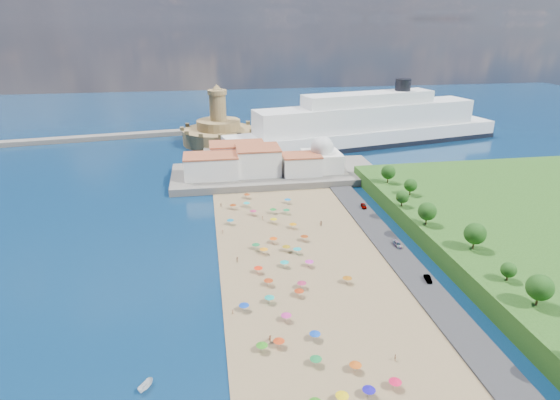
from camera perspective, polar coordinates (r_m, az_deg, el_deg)
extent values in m
plane|color=#071938|center=(138.14, 0.04, -6.91)|extent=(700.00, 700.00, 0.00)
cube|color=#59544C|center=(205.58, -0.51, 3.19)|extent=(90.00, 36.00, 3.00)
cube|color=#59544C|center=(237.12, -7.10, 5.41)|extent=(18.00, 70.00, 2.40)
cube|color=#59544C|center=(294.73, -27.04, 6.39)|extent=(199.03, 34.77, 2.60)
cube|color=silver|center=(197.80, -8.40, 4.05)|extent=(22.00, 14.00, 9.00)
cube|color=silver|center=(200.60, -2.69, 4.80)|extent=(18.00, 16.00, 11.00)
cube|color=silver|center=(200.02, 2.59, 4.30)|extent=(16.00, 12.00, 8.00)
cube|color=silver|center=(211.54, -5.24, 5.46)|extent=(24.00, 14.00, 10.00)
cube|color=silver|center=(205.95, 5.10, 4.74)|extent=(16.00, 16.00, 8.00)
sphere|color=silver|center=(204.34, 5.15, 6.35)|extent=(10.00, 10.00, 10.00)
cylinder|color=silver|center=(203.40, 5.19, 7.39)|extent=(1.20, 1.20, 1.60)
cylinder|color=#9C834E|center=(265.46, -7.43, 7.73)|extent=(40.00, 40.00, 8.00)
cylinder|color=#9C834E|center=(264.04, -7.50, 9.10)|extent=(24.00, 24.00, 5.00)
cylinder|color=#9C834E|center=(262.24, -7.60, 11.13)|extent=(9.00, 9.00, 14.00)
cylinder|color=#9C834E|center=(260.96, -7.69, 12.90)|extent=(10.40, 10.40, 2.40)
cone|color=#9C834E|center=(260.59, -7.72, 13.49)|extent=(6.00, 6.00, 3.00)
cube|color=black|center=(264.68, 10.42, 6.91)|extent=(160.48, 56.30, 2.56)
cube|color=white|center=(263.86, 10.47, 7.64)|extent=(159.42, 55.70, 9.48)
cube|color=white|center=(261.55, 10.63, 9.99)|extent=(127.63, 44.97, 12.65)
cube|color=white|center=(259.93, 10.77, 12.04)|extent=(75.22, 29.84, 6.32)
cylinder|color=black|center=(270.71, 14.77, 13.43)|extent=(8.43, 8.43, 6.32)
cylinder|color=gray|center=(94.01, 10.76, -22.04)|extent=(0.07, 0.07, 2.00)
cone|color=#160C9C|center=(93.40, 10.80, -21.64)|extent=(2.50, 2.50, 0.60)
cylinder|color=gray|center=(165.33, -3.29, -1.55)|extent=(0.07, 0.07, 2.00)
cone|color=#A5234D|center=(164.98, -3.29, -1.26)|extent=(2.50, 2.50, 0.60)
cylinder|color=gray|center=(172.64, -4.09, -0.55)|extent=(0.07, 0.07, 2.00)
cone|color=#119F9B|center=(172.31, -4.10, -0.28)|extent=(2.50, 2.50, 0.60)
cylinder|color=gray|center=(102.07, -2.21, -17.54)|extent=(0.07, 0.07, 2.00)
cone|color=#298217|center=(101.51, -2.22, -17.15)|extent=(2.50, 2.50, 0.60)
cylinder|color=gray|center=(98.59, 9.17, -19.49)|extent=(0.07, 0.07, 2.00)
cone|color=#BC4B0F|center=(98.01, 9.20, -19.09)|extent=(2.50, 2.50, 0.60)
cylinder|color=gray|center=(140.01, 0.78, -5.93)|extent=(0.07, 0.07, 2.00)
cone|color=#896A0C|center=(139.60, 0.78, -5.60)|extent=(2.50, 2.50, 0.60)
cylinder|color=gray|center=(119.00, 2.34, -11.26)|extent=(0.07, 0.07, 2.00)
cone|color=#A62D0D|center=(118.52, 2.35, -10.90)|extent=(2.50, 2.50, 0.60)
cylinder|color=gray|center=(141.34, -2.96, -5.68)|extent=(0.07, 0.07, 2.00)
cone|color=#126632|center=(140.94, -2.97, -5.35)|extent=(2.50, 2.50, 0.60)
cylinder|color=gray|center=(110.41, 0.77, -14.13)|extent=(0.07, 0.07, 2.00)
cone|color=#B9277B|center=(109.89, 0.77, -13.75)|extent=(2.50, 2.50, 0.60)
cylinder|color=gray|center=(92.25, 7.57, -22.83)|extent=(0.07, 0.07, 2.00)
cone|color=#E1BE0C|center=(91.63, 7.60, -22.43)|extent=(2.50, 2.50, 0.60)
cylinder|color=gray|center=(123.18, -1.41, -10.03)|extent=(0.07, 0.07, 2.00)
cone|color=#9C300E|center=(122.71, -1.41, -9.67)|extent=(2.50, 2.50, 0.60)
cylinder|color=gray|center=(132.14, 3.59, -7.74)|extent=(0.07, 0.07, 2.00)
cone|color=#C229A0|center=(131.71, 3.60, -7.39)|extent=(2.50, 2.50, 0.60)
cylinder|color=gray|center=(122.22, 2.66, -10.31)|extent=(0.07, 0.07, 2.00)
cone|color=#992046|center=(121.76, 2.67, -9.95)|extent=(2.50, 2.50, 0.60)
cylinder|color=gray|center=(138.59, -1.99, -6.24)|extent=(0.07, 0.07, 2.00)
cone|color=orange|center=(138.17, -2.00, -5.91)|extent=(2.50, 2.50, 0.60)
cylinder|color=gray|center=(144.90, -0.81, -4.94)|extent=(0.07, 0.07, 2.00)
cone|color=#D44709|center=(144.51, -0.81, -4.62)|extent=(2.50, 2.50, 0.60)
cylinder|color=gray|center=(138.74, 2.12, -6.21)|extent=(0.07, 0.07, 2.00)
cone|color=#11989D|center=(138.33, 2.13, -5.88)|extent=(2.50, 2.50, 0.60)
cylinder|color=gray|center=(131.59, 0.55, -7.82)|extent=(0.07, 0.07, 2.00)
cone|color=#119C97|center=(131.16, 0.55, -7.48)|extent=(2.50, 2.50, 0.60)
cylinder|color=gray|center=(171.12, -5.75, -0.81)|extent=(0.07, 0.07, 2.00)
cone|color=maroon|center=(170.79, -5.76, -0.53)|extent=(2.50, 2.50, 0.60)
cylinder|color=gray|center=(175.46, 0.93, -0.13)|extent=(0.07, 0.07, 2.00)
cone|color=#0D64B0|center=(175.13, 0.94, 0.14)|extent=(2.50, 2.50, 0.60)
cylinder|color=gray|center=(105.26, 4.28, -16.21)|extent=(0.07, 0.07, 2.00)
cone|color=#0D3FB5|center=(104.71, 4.30, -15.82)|extent=(2.50, 2.50, 0.60)
cylinder|color=gray|center=(114.01, -4.40, -12.93)|extent=(0.07, 0.07, 2.00)
cone|color=#0C37A8|center=(113.51, -4.41, -12.55)|extent=(2.50, 2.50, 0.60)
cylinder|color=gray|center=(154.72, 1.59, -3.17)|extent=(0.07, 0.07, 2.00)
cone|color=#C97B08|center=(154.35, 1.59, -2.87)|extent=(2.50, 2.50, 0.60)
cylinder|color=gray|center=(103.10, -0.13, -17.07)|extent=(0.07, 0.07, 2.00)
cone|color=#BC330F|center=(102.54, -0.13, -16.67)|extent=(2.50, 2.50, 0.60)
cylinder|color=gray|center=(96.52, 13.84, -20.97)|extent=(0.07, 0.07, 2.00)
cone|color=red|center=(95.92, 13.89, -20.57)|extent=(2.50, 2.50, 0.60)
cylinder|color=gray|center=(158.48, -0.78, -2.55)|extent=(0.07, 0.07, 2.00)
cone|color=#CAB30B|center=(158.12, -0.78, -2.25)|extent=(2.50, 2.50, 0.60)
cylinder|color=gray|center=(166.43, -0.85, -1.35)|extent=(0.07, 0.07, 2.00)
cone|color=#157A28|center=(166.09, -0.85, -1.07)|extent=(2.50, 2.50, 0.60)
cylinder|color=gray|center=(146.49, 2.98, -4.67)|extent=(0.07, 0.07, 2.00)
cone|color=maroon|center=(146.10, 2.99, -4.35)|extent=(2.50, 2.50, 0.60)
cylinder|color=gray|center=(165.98, 0.78, -1.42)|extent=(0.07, 0.07, 2.00)
cone|color=#14733C|center=(165.64, 0.78, -1.13)|extent=(2.50, 2.50, 0.60)
cylinder|color=gray|center=(128.88, -2.66, -8.52)|extent=(0.07, 0.07, 2.00)
cone|color=red|center=(128.43, -2.67, -8.17)|extent=(2.50, 2.50, 0.60)
cylinder|color=gray|center=(116.48, -1.29, -12.04)|extent=(0.07, 0.07, 2.00)
cone|color=#109483|center=(115.99, -1.29, -11.67)|extent=(2.50, 2.50, 0.60)
cylinder|color=gray|center=(99.05, 4.39, -19.01)|extent=(0.07, 0.07, 2.00)
cone|color=#147333|center=(98.48, 4.41, -18.61)|extent=(2.50, 2.50, 0.60)
cylinder|color=gray|center=(125.44, 8.19, -9.64)|extent=(0.07, 0.07, 2.00)
cone|color=#96530D|center=(124.99, 8.22, -9.28)|extent=(2.50, 2.50, 0.60)
cylinder|color=gray|center=(180.94, -4.06, 0.49)|extent=(0.07, 0.07, 2.00)
cone|color=#92340D|center=(180.62, -4.06, 0.76)|extent=(2.50, 2.50, 0.60)
cylinder|color=gray|center=(158.52, -6.06, -2.67)|extent=(0.07, 0.07, 2.00)
cone|color=#0E6385|center=(158.16, -6.08, -2.37)|extent=(2.50, 2.50, 0.60)
imported|color=tan|center=(134.83, -5.21, -7.21)|extent=(1.01, 1.09, 1.79)
imported|color=tan|center=(102.66, 13.88, -18.14)|extent=(0.91, 0.98, 1.61)
imported|color=tan|center=(157.49, 5.03, -2.83)|extent=(1.71, 1.35, 1.82)
imported|color=tan|center=(113.09, -5.77, -13.41)|extent=(0.61, 0.41, 1.63)
imported|color=tan|center=(151.92, -7.02, -3.86)|extent=(1.17, 0.68, 1.81)
imported|color=tan|center=(161.23, -2.17, -2.19)|extent=(0.88, 1.00, 1.71)
imported|color=tan|center=(104.62, -1.24, -16.50)|extent=(1.49, 1.54, 1.75)
imported|color=tan|center=(173.92, -7.20, -0.56)|extent=(1.02, 0.96, 1.69)
imported|color=white|center=(97.76, -16.07, -20.97)|extent=(3.36, 4.09, 1.51)
imported|color=gray|center=(130.64, 17.59, -9.12)|extent=(1.86, 3.94, 1.25)
imported|color=gray|center=(146.72, 14.13, -5.24)|extent=(2.22, 4.69, 1.32)
imported|color=gray|center=(173.35, 10.17, -0.70)|extent=(2.18, 4.36, 1.43)
cylinder|color=#382314|center=(119.40, 28.87, -10.51)|extent=(0.50, 0.50, 3.25)
sphere|color=#14380F|center=(118.02, 29.13, -9.29)|extent=(5.84, 5.84, 5.84)
cylinder|color=#382314|center=(126.79, 25.97, -8.40)|extent=(0.50, 0.50, 2.10)
sphere|color=#14380F|center=(125.93, 26.11, -7.65)|extent=(3.78, 3.78, 3.78)
cylinder|color=#382314|center=(139.19, 22.53, -4.91)|extent=(0.50, 0.50, 3.32)
sphere|color=#14380F|center=(137.98, 22.70, -3.79)|extent=(5.98, 5.98, 5.98)
cylinder|color=#382314|center=(150.47, 17.40, -2.30)|extent=(0.50, 0.50, 3.15)
sphere|color=#14380F|center=(149.40, 17.52, -1.30)|extent=(5.68, 5.68, 5.68)
cylinder|color=#382314|center=(162.82, 14.63, -0.34)|extent=(0.50, 0.50, 2.43)
sphere|color=#14380F|center=(162.05, 14.70, 0.38)|extent=(4.38, 4.38, 4.38)
cylinder|color=#382314|center=(174.27, 15.56, 1.04)|extent=(0.50, 0.50, 2.63)
sphere|color=#14380F|center=(173.50, 15.64, 1.77)|extent=(4.73, 4.73, 4.73)
cylinder|color=#382314|center=(185.06, 13.01, 2.53)|extent=(0.50, 0.50, 3.08)
sphere|color=#14380F|center=(184.22, 13.08, 3.35)|extent=(5.55, 5.55, 5.55)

